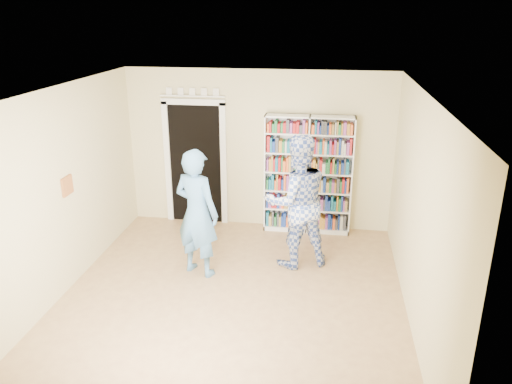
# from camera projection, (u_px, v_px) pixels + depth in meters

# --- Properties ---
(floor) EXTENTS (5.00, 5.00, 0.00)m
(floor) POSITION_uv_depth(u_px,v_px,m) (231.00, 299.00, 6.59)
(floor) COLOR #916746
(floor) RESTS_ON ground
(ceiling) EXTENTS (5.00, 5.00, 0.00)m
(ceiling) POSITION_uv_depth(u_px,v_px,m) (227.00, 93.00, 5.66)
(ceiling) COLOR white
(ceiling) RESTS_ON wall_back
(wall_back) EXTENTS (4.50, 0.00, 4.50)m
(wall_back) POSITION_uv_depth(u_px,v_px,m) (258.00, 150.00, 8.44)
(wall_back) COLOR beige
(wall_back) RESTS_ON floor
(wall_left) EXTENTS (0.00, 5.00, 5.00)m
(wall_left) POSITION_uv_depth(u_px,v_px,m) (59.00, 194.00, 6.43)
(wall_left) COLOR beige
(wall_left) RESTS_ON floor
(wall_right) EXTENTS (0.00, 5.00, 5.00)m
(wall_right) POSITION_uv_depth(u_px,v_px,m) (419.00, 214.00, 5.81)
(wall_right) COLOR beige
(wall_right) RESTS_ON floor
(bookshelf) EXTENTS (1.45, 0.27, 2.00)m
(bookshelf) POSITION_uv_depth(u_px,v_px,m) (308.00, 175.00, 8.30)
(bookshelf) COLOR white
(bookshelf) RESTS_ON floor
(doorway) EXTENTS (1.10, 0.08, 2.43)m
(doorway) POSITION_uv_depth(u_px,v_px,m) (195.00, 158.00, 8.63)
(doorway) COLOR black
(doorway) RESTS_ON floor
(wall_art) EXTENTS (0.03, 0.25, 0.25)m
(wall_art) POSITION_uv_depth(u_px,v_px,m) (67.00, 186.00, 6.60)
(wall_art) COLOR brown
(wall_art) RESTS_ON wall_left
(man_blue) EXTENTS (0.79, 0.66, 1.85)m
(man_blue) POSITION_uv_depth(u_px,v_px,m) (197.00, 213.00, 6.94)
(man_blue) COLOR #4F82B0
(man_blue) RESTS_ON floor
(man_plaid) EXTENTS (1.18, 1.06, 1.98)m
(man_plaid) POSITION_uv_depth(u_px,v_px,m) (297.00, 202.00, 7.18)
(man_plaid) COLOR #344EA0
(man_plaid) RESTS_ON floor
(paper_sheet) EXTENTS (0.21, 0.08, 0.31)m
(paper_sheet) POSITION_uv_depth(u_px,v_px,m) (302.00, 204.00, 6.98)
(paper_sheet) COLOR white
(paper_sheet) RESTS_ON man_plaid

